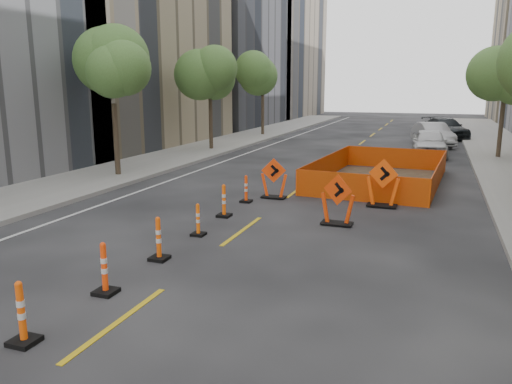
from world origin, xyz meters
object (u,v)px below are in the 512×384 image
at_px(chevron_sign_right, 383,183).
at_px(channelizer_4, 198,220).
at_px(chevron_sign_center, 338,200).
at_px(channelizer_3, 159,239).
at_px(channelizer_5, 224,201).
at_px(channelizer_1, 21,313).
at_px(channelizer_6, 246,189).
at_px(chevron_sign_left, 274,178).
at_px(channelizer_2, 104,268).
at_px(parked_car_mid, 433,134).
at_px(parked_car_far, 445,128).
at_px(parked_car_near, 430,143).

bearing_deg(chevron_sign_right, channelizer_4, -119.49).
height_order(chevron_sign_center, chevron_sign_right, chevron_sign_right).
distance_m(channelizer_3, channelizer_4, 2.11).
relative_size(channelizer_5, chevron_sign_right, 0.63).
xyz_separation_m(channelizer_1, channelizer_4, (-0.00, 6.31, -0.08)).
relative_size(channelizer_3, chevron_sign_right, 0.64).
distance_m(channelizer_1, channelizer_6, 10.52).
bearing_deg(channelizer_6, chevron_sign_left, 53.08).
distance_m(channelizer_2, chevron_sign_right, 10.34).
bearing_deg(parked_car_mid, channelizer_3, -121.57).
bearing_deg(channelizer_6, chevron_sign_center, -26.72).
distance_m(channelizer_5, chevron_sign_center, 3.57).
xyz_separation_m(chevron_sign_right, parked_car_far, (2.20, 24.86, -0.05)).
bearing_deg(chevron_sign_right, channelizer_2, -103.94).
distance_m(channelizer_4, chevron_sign_center, 4.18).
bearing_deg(parked_car_far, parked_car_near, -117.55).
bearing_deg(chevron_sign_left, channelizer_1, -111.85).
relative_size(channelizer_3, parked_car_mid, 0.22).
xyz_separation_m(channelizer_6, parked_car_mid, (5.99, 20.07, 0.30)).
bearing_deg(chevron_sign_left, channelizer_4, -115.10).
bearing_deg(chevron_sign_center, channelizer_1, -93.11).
xyz_separation_m(channelizer_5, parked_car_far, (6.78, 27.89, 0.26)).
bearing_deg(channelizer_1, chevron_sign_center, 68.55).
height_order(channelizer_2, channelizer_5, channelizer_2).
relative_size(parked_car_near, parked_car_mid, 0.97).
height_order(channelizer_6, parked_car_far, parked_car_far).
distance_m(channelizer_6, parked_car_far, 26.68).
distance_m(channelizer_1, channelizer_3, 4.21).
xyz_separation_m(chevron_sign_left, parked_car_far, (6.11, 24.82, 0.04)).
bearing_deg(channelizer_1, channelizer_6, 91.04).
bearing_deg(parked_car_near, channelizer_3, -109.24).
height_order(channelizer_1, channelizer_2, channelizer_2).
relative_size(channelizer_1, parked_car_mid, 0.22).
xyz_separation_m(chevron_sign_left, chevron_sign_center, (2.88, -2.79, 0.03)).
bearing_deg(chevron_sign_right, channelizer_1, -99.85).
bearing_deg(chevron_sign_right, channelizer_6, -157.26).
xyz_separation_m(channelizer_2, parked_car_far, (6.62, 34.21, 0.25)).
distance_m(channelizer_2, channelizer_3, 2.10).
distance_m(channelizer_4, parked_car_mid, 24.97).
bearing_deg(chevron_sign_right, parked_car_far, 96.31).
relative_size(channelizer_4, parked_car_mid, 0.19).
height_order(channelizer_6, parked_car_mid, parked_car_mid).
relative_size(channelizer_2, channelizer_3, 1.01).
height_order(parked_car_near, parked_car_mid, same).
relative_size(channelizer_2, chevron_sign_left, 0.72).
bearing_deg(channelizer_6, channelizer_4, -87.41).
bearing_deg(channelizer_1, channelizer_3, 89.92).
bearing_deg(channelizer_4, channelizer_6, 92.59).
bearing_deg(channelizer_3, channelizer_5, 91.88).
distance_m(channelizer_1, chevron_sign_center, 9.35).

